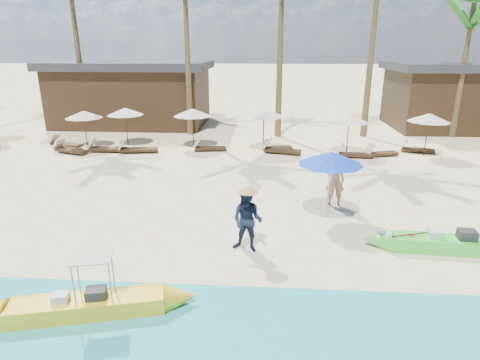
# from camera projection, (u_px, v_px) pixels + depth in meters

# --- Properties ---
(ground) EXTENTS (240.00, 240.00, 0.00)m
(ground) POSITION_uv_depth(u_px,v_px,m) (215.00, 237.00, 11.74)
(ground) COLOR beige
(ground) RESTS_ON ground
(green_canoe) EXTENTS (5.10, 0.90, 0.65)m
(green_canoe) POSITION_uv_depth(u_px,v_px,m) (449.00, 244.00, 10.88)
(green_canoe) COLOR #47D13F
(green_canoe) RESTS_ON ground
(yellow_canoe) EXTENTS (4.98, 1.51, 1.31)m
(yellow_canoe) POSITION_uv_depth(u_px,v_px,m) (87.00, 306.00, 8.30)
(yellow_canoe) COLOR yellow
(yellow_canoe) RESTS_ON ground
(tourist) EXTENTS (0.68, 0.48, 1.78)m
(tourist) POSITION_uv_depth(u_px,v_px,m) (335.00, 181.00, 13.84)
(tourist) COLOR tan
(tourist) RESTS_ON ground
(vendor_green) EXTENTS (1.01, 0.88, 1.76)m
(vendor_green) POSITION_uv_depth(u_px,v_px,m) (247.00, 221.00, 10.72)
(vendor_green) COLOR #131C36
(vendor_green) RESTS_ON ground
(blue_umbrella) EXTENTS (2.05, 2.05, 2.20)m
(blue_umbrella) POSITION_uv_depth(u_px,v_px,m) (331.00, 158.00, 12.52)
(blue_umbrella) COLOR #99999E
(blue_umbrella) RESTS_ON ground
(resort_parasol_3) EXTENTS (1.96, 1.96, 2.02)m
(resort_parasol_3) POSITION_uv_depth(u_px,v_px,m) (84.00, 115.00, 21.53)
(resort_parasol_3) COLOR #332315
(resort_parasol_3) RESTS_ON ground
(lounger_3_left) EXTENTS (2.00, 1.20, 0.65)m
(lounger_3_left) POSITION_uv_depth(u_px,v_px,m) (64.00, 143.00, 22.08)
(lounger_3_left) COLOR #332315
(lounger_3_left) RESTS_ON ground
(lounger_3_right) EXTENTS (2.02, 1.20, 0.66)m
(lounger_3_right) POSITION_uv_depth(u_px,v_px,m) (70.00, 149.00, 20.85)
(lounger_3_right) COLOR #332315
(lounger_3_right) RESTS_ON ground
(resort_parasol_4) EXTENTS (2.02, 2.02, 2.08)m
(resort_parasol_4) POSITION_uv_depth(u_px,v_px,m) (125.00, 111.00, 22.14)
(resort_parasol_4) COLOR #332315
(resort_parasol_4) RESTS_ON ground
(lounger_4_left) EXTENTS (1.97, 0.63, 0.67)m
(lounger_4_left) POSITION_uv_depth(u_px,v_px,m) (105.00, 148.00, 21.09)
(lounger_4_left) COLOR #332315
(lounger_4_left) RESTS_ON ground
(lounger_4_right) EXTENTS (2.06, 0.93, 0.68)m
(lounger_4_right) POSITION_uv_depth(u_px,v_px,m) (136.00, 149.00, 20.94)
(lounger_4_right) COLOR #332315
(lounger_4_right) RESTS_ON ground
(resort_parasol_5) EXTENTS (2.05, 2.05, 2.12)m
(resort_parasol_5) POSITION_uv_depth(u_px,v_px,m) (192.00, 112.00, 21.63)
(resort_parasol_5) COLOR #332315
(resort_parasol_5) RESTS_ON ground
(lounger_5_left) EXTENTS (1.80, 0.79, 0.59)m
(lounger_5_left) POSITION_uv_depth(u_px,v_px,m) (208.00, 147.00, 21.31)
(lounger_5_left) COLOR #332315
(lounger_5_left) RESTS_ON ground
(resort_parasol_6) EXTENTS (2.17, 2.17, 2.24)m
(resort_parasol_6) POSITION_uv_depth(u_px,v_px,m) (264.00, 113.00, 20.90)
(resort_parasol_6) COLOR #332315
(resort_parasol_6) RESTS_ON ground
(lounger_6_left) EXTENTS (2.06, 1.07, 0.67)m
(lounger_6_left) POSITION_uv_depth(u_px,v_px,m) (280.00, 149.00, 20.79)
(lounger_6_left) COLOR #332315
(lounger_6_left) RESTS_ON ground
(lounger_6_right) EXTENTS (1.71, 0.92, 0.56)m
(lounger_6_right) POSITION_uv_depth(u_px,v_px,m) (275.00, 147.00, 21.46)
(lounger_6_right) COLOR #332315
(lounger_6_right) RESTS_ON ground
(resort_parasol_7) EXTENTS (1.97, 1.97, 2.03)m
(resort_parasol_7) POSITION_uv_depth(u_px,v_px,m) (349.00, 118.00, 20.25)
(resort_parasol_7) COLOR #332315
(resort_parasol_7) RESTS_ON ground
(lounger_7_left) EXTENTS (1.85, 0.69, 0.62)m
(lounger_7_left) POSITION_uv_depth(u_px,v_px,m) (352.00, 153.00, 20.06)
(lounger_7_left) COLOR #332315
(lounger_7_left) RESTS_ON ground
(lounger_7_right) EXTENTS (1.81, 1.03, 0.59)m
(lounger_7_right) POSITION_uv_depth(u_px,v_px,m) (380.00, 153.00, 20.26)
(lounger_7_right) COLOR #332315
(lounger_7_right) RESTS_ON ground
(resort_parasol_8) EXTENTS (2.08, 2.08, 2.14)m
(resort_parasol_8) POSITION_uv_depth(u_px,v_px,m) (429.00, 118.00, 19.94)
(resort_parasol_8) COLOR #332315
(resort_parasol_8) RESTS_ON ground
(lounger_8_left) EXTENTS (1.78, 0.91, 0.58)m
(lounger_8_left) POSITION_uv_depth(u_px,v_px,m) (415.00, 149.00, 21.03)
(lounger_8_left) COLOR #332315
(lounger_8_left) RESTS_ON ground
(palm_6) EXTENTS (2.08, 2.08, 8.51)m
(palm_6) POSITION_uv_depth(u_px,v_px,m) (473.00, 13.00, 22.42)
(palm_6) COLOR brown
(palm_6) RESTS_ON ground
(pavilion_west) EXTENTS (10.80, 6.60, 4.30)m
(pavilion_west) POSITION_uv_depth(u_px,v_px,m) (132.00, 93.00, 28.11)
(pavilion_west) COLOR #332315
(pavilion_west) RESTS_ON ground
(pavilion_east) EXTENTS (8.80, 6.60, 4.30)m
(pavilion_east) POSITION_uv_depth(u_px,v_px,m) (456.00, 95.00, 26.71)
(pavilion_east) COLOR #332315
(pavilion_east) RESTS_ON ground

